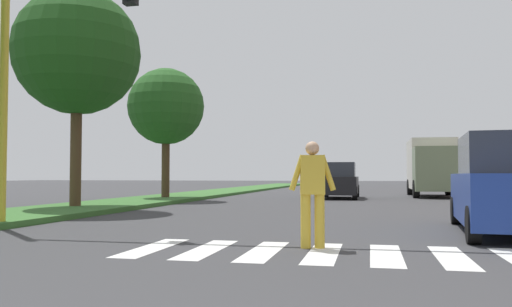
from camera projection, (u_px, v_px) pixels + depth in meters
The scene contains 10 objects.
ground_plane at pixel (366, 195), 30.51m from camera, with size 140.00×140.00×0.00m, color #38383A.
crosswalk at pixel (354, 254), 7.63m from camera, with size 6.75×2.20×0.01m.
median_strip at pixel (209, 193), 30.47m from camera, with size 3.31×64.00×0.15m, color #386B2D.
tree_mid at pixel (77, 53), 17.24m from camera, with size 4.13×4.13×7.12m.
tree_far at pixel (166, 107), 23.83m from camera, with size 3.47×3.47×5.86m.
traffic_light_gantry at pixel (132, 19), 10.86m from camera, with size 10.05×0.30×6.00m.
pedestrian_performer at pixel (312, 189), 8.28m from camera, with size 0.75×0.30×1.69m.
suv_crossing at pixel (509, 186), 10.36m from camera, with size 2.29×4.73×1.97m.
sedan_midblock at pixel (339, 182), 25.82m from camera, with size 1.84×4.37×1.76m.
truck_box_delivery at pixel (433, 166), 28.14m from camera, with size 2.40×6.20×3.10m.
Camera 1 is at (0.24, -1.25, 1.16)m, focal length 36.73 mm.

